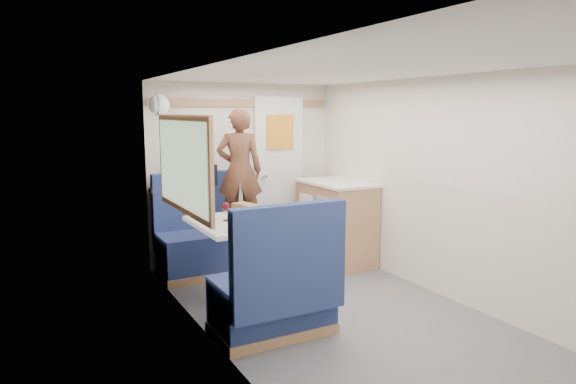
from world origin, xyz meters
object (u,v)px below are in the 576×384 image
bench_near (276,298)px  wine_glass (226,207)px  person (240,170)px  dinette_table (232,239)px  tumbler_left (232,223)px  beer_glass (245,211)px  bread_loaf (246,210)px  galley_counter (336,222)px  bench_far (201,246)px  orange_fruit (250,220)px  tray (255,228)px  tumbler_mid (205,211)px  cheese_block (242,222)px  tumbler_right (246,214)px  dome_light (159,105)px  salt_grinder (232,216)px  pepper_grinder (237,215)px  duffel_bag (193,175)px

bench_near → wine_glass: 1.07m
bench_near → person: 1.79m
dinette_table → tumbler_left: tumbler_left is taller
beer_glass → bread_loaf: bearing=2.2°
dinette_table → galley_counter: galley_counter is taller
bench_far → galley_counter: bench_far is taller
bench_far → wine_glass: (-0.03, -0.80, 0.54)m
galley_counter → orange_fruit: (-1.39, -0.79, 0.30)m
tray → galley_counter: bearing=32.9°
dinette_table → bench_far: size_ratio=0.88×
tumbler_mid → bench_near: bearing=-83.1°
tray → cheese_block: bearing=108.4°
tumbler_right → orange_fruit: bearing=-106.0°
bench_near → tray: bench_near is taller
bench_far → dome_light: 1.50m
cheese_block → salt_grinder: size_ratio=1.28×
bench_near → tumbler_left: size_ratio=8.66×
bench_near → cheese_block: size_ratio=9.92×
bench_far → tumbler_mid: bearing=-103.8°
tumbler_right → tumbler_left: bearing=-129.8°
tumbler_left → bread_loaf: size_ratio=0.45×
tumbler_mid → bread_loaf: bearing=-15.8°
tumbler_right → dome_light: bearing=122.4°
tumbler_mid → tumbler_left: bearing=-87.5°
tumbler_mid → pepper_grinder: (0.21, -0.23, -0.01)m
orange_fruit → wine_glass: 0.33m
tumbler_left → orange_fruit: bearing=19.2°
salt_grinder → galley_counter: bearing=18.6°
wine_glass → tumbler_mid: wine_glass is taller
tumbler_right → bread_loaf: (0.08, 0.18, 0.00)m
dinette_table → pepper_grinder: bearing=38.5°
tumbler_left → cheese_block: bearing=36.0°
person → bench_far: bearing=-1.1°
wine_glass → bread_loaf: 0.29m
cheese_block → pepper_grinder: pepper_grinder is taller
tumbler_mid → beer_glass: (0.35, -0.10, -0.01)m
bench_far → duffel_bag: bearing=86.2°
cheese_block → galley_counter: bearing=27.7°
bench_far → orange_fruit: (0.07, -1.10, 0.47)m
cheese_block → beer_glass: bearing=64.3°
wine_glass → tumbler_mid: bearing=116.3°
bench_near → tumbler_mid: bearing=96.9°
dinette_table → duffel_bag: duffel_bag is taller
dinette_table → dome_light: 1.51m
bench_near → dome_light: dome_light is taller
wine_glass → bread_loaf: (0.25, 0.13, -0.07)m
tumbler_mid → tumbler_right: size_ratio=1.08×
dome_light → salt_grinder: dome_light is taller
dome_light → wine_glass: bearing=-65.3°
bench_near → duffel_bag: bearing=89.5°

